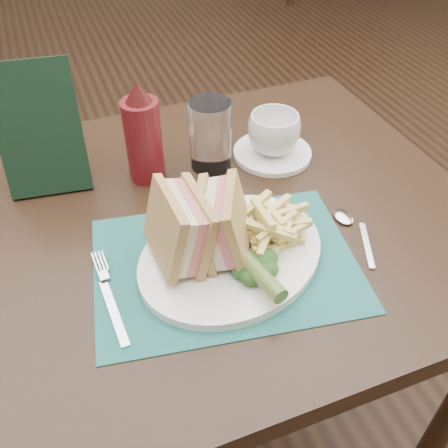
# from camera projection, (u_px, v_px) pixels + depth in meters

# --- Properties ---
(floor) EXTENTS (7.00, 7.00, 0.00)m
(floor) POSITION_uv_depth(u_px,v_px,m) (164.00, 290.00, 1.69)
(floor) COLOR black
(floor) RESTS_ON ground
(table_main) EXTENTS (0.90, 0.75, 0.75)m
(table_main) POSITION_uv_depth(u_px,v_px,m) (213.00, 342.00, 1.09)
(table_main) COLOR black
(table_main) RESTS_ON ground
(placemat) EXTENTS (0.43, 0.33, 0.00)m
(placemat) POSITION_uv_depth(u_px,v_px,m) (225.00, 264.00, 0.75)
(placemat) COLOR #1B5753
(placemat) RESTS_ON table_main
(plate) EXTENTS (0.37, 0.34, 0.01)m
(plate) POSITION_uv_depth(u_px,v_px,m) (231.00, 255.00, 0.75)
(plate) COLOR white
(plate) RESTS_ON placemat
(sandwich_half_a) EXTENTS (0.08, 0.12, 0.12)m
(sandwich_half_a) POSITION_uv_depth(u_px,v_px,m) (165.00, 231.00, 0.69)
(sandwich_half_a) COLOR tan
(sandwich_half_a) RESTS_ON plate
(sandwich_half_b) EXTENTS (0.12, 0.14, 0.11)m
(sandwich_half_b) POSITION_uv_depth(u_px,v_px,m) (208.00, 222.00, 0.71)
(sandwich_half_b) COLOR tan
(sandwich_half_b) RESTS_ON plate
(kale_garnish) EXTENTS (0.11, 0.08, 0.03)m
(kale_garnish) POSITION_uv_depth(u_px,v_px,m) (249.00, 269.00, 0.70)
(kale_garnish) COLOR #183914
(kale_garnish) RESTS_ON plate
(pickle_spear) EXTENTS (0.05, 0.12, 0.03)m
(pickle_spear) POSITION_uv_depth(u_px,v_px,m) (255.00, 270.00, 0.69)
(pickle_spear) COLOR #456024
(pickle_spear) RESTS_ON plate
(fries_pile) EXTENTS (0.18, 0.20, 0.06)m
(fries_pile) POSITION_uv_depth(u_px,v_px,m) (272.00, 221.00, 0.75)
(fries_pile) COLOR #E5D172
(fries_pile) RESTS_ON plate
(fork) EXTENTS (0.04, 0.17, 0.01)m
(fork) POSITION_uv_depth(u_px,v_px,m) (109.00, 295.00, 0.69)
(fork) COLOR silver
(fork) RESTS_ON placemat
(spoon) EXTENTS (0.09, 0.15, 0.01)m
(spoon) POSITION_uv_depth(u_px,v_px,m) (358.00, 234.00, 0.79)
(spoon) COLOR silver
(spoon) RESTS_ON table_main
(saucer) EXTENTS (0.19, 0.19, 0.01)m
(saucer) POSITION_uv_depth(u_px,v_px,m) (272.00, 153.00, 0.96)
(saucer) COLOR white
(saucer) RESTS_ON table_main
(coffee_cup) EXTENTS (0.14, 0.14, 0.08)m
(coffee_cup) POSITION_uv_depth(u_px,v_px,m) (274.00, 133.00, 0.93)
(coffee_cup) COLOR white
(coffee_cup) RESTS_ON saucer
(drinking_glass) EXTENTS (0.09, 0.09, 0.13)m
(drinking_glass) POSITION_uv_depth(u_px,v_px,m) (210.00, 135.00, 0.90)
(drinking_glass) COLOR white
(drinking_glass) RESTS_ON table_main
(ketchup_bottle) EXTENTS (0.07, 0.07, 0.19)m
(ketchup_bottle) POSITION_uv_depth(u_px,v_px,m) (143.00, 132.00, 0.85)
(ketchup_bottle) COLOR #560E13
(ketchup_bottle) RESTS_ON table_main
(check_presenter) EXTENTS (0.15, 0.10, 0.22)m
(check_presenter) POSITION_uv_depth(u_px,v_px,m) (39.00, 130.00, 0.83)
(check_presenter) COLOR black
(check_presenter) RESTS_ON table_main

